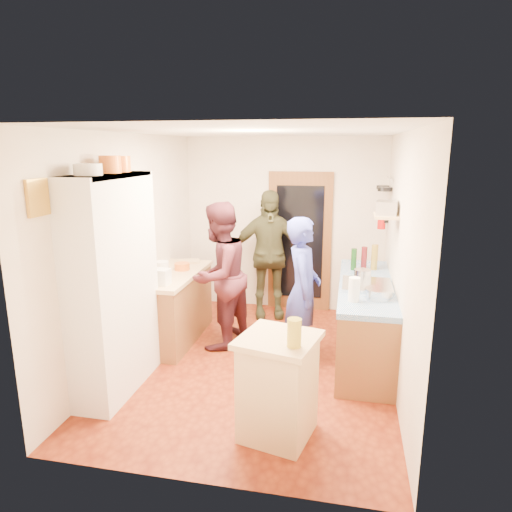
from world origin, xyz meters
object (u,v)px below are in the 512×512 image
(hutch_body, at_px, (114,286))
(person_left, at_px, (223,275))
(right_counter_base, at_px, (364,321))
(person_hob, at_px, (306,291))
(person_back, at_px, (269,255))
(island_base, at_px, (278,389))

(hutch_body, distance_m, person_left, 1.48)
(right_counter_base, xyz_separation_m, person_hob, (-0.68, -0.29, 0.43))
(right_counter_base, relative_size, person_back, 1.18)
(hutch_body, xyz_separation_m, island_base, (1.74, -0.49, -0.67))
(right_counter_base, relative_size, person_hob, 1.30)
(person_hob, xyz_separation_m, person_back, (-0.66, 1.34, 0.09))
(person_hob, height_order, person_back, person_back)
(right_counter_base, height_order, island_base, island_base)
(island_base, height_order, person_back, person_back)
(person_left, bearing_deg, right_counter_base, 111.79)
(right_counter_base, xyz_separation_m, person_left, (-1.72, -0.06, 0.49))
(hutch_body, xyz_separation_m, person_back, (1.16, 2.35, -0.17))
(person_left, bearing_deg, island_base, 48.71)
(right_counter_base, xyz_separation_m, island_base, (-0.76, -1.79, 0.01))
(hutch_body, distance_m, person_back, 2.62)
(island_base, height_order, person_hob, person_hob)
(hutch_body, bearing_deg, person_hob, 28.92)
(person_left, bearing_deg, person_back, -178.85)
(person_left, relative_size, person_back, 0.97)
(right_counter_base, relative_size, island_base, 2.56)
(island_base, relative_size, person_left, 0.47)
(person_back, bearing_deg, island_base, -93.90)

